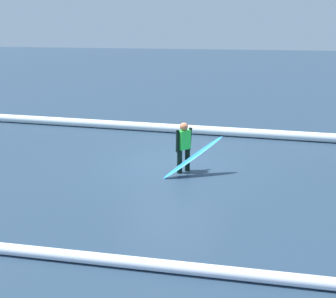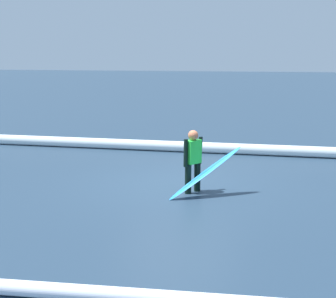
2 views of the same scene
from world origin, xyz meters
name	(u,v)px [view 1 (image 1 of 2)]	position (x,y,z in m)	size (l,w,h in m)	color
ground_plane	(172,164)	(0.00, 0.00, 0.00)	(142.53, 142.53, 0.00)	#25394E
surfer	(184,145)	(-0.48, 0.61, 0.77)	(0.36, 0.53, 1.37)	black
surfboard	(193,157)	(-0.79, 0.84, 0.50)	(1.53, 1.13, 1.04)	#268CE5
wave_crest_foreground	(167,128)	(1.14, -3.75, 0.16)	(0.32, 0.32, 15.09)	white
wave_crest_midground	(56,254)	(0.58, 5.63, 0.10)	(0.20, 0.20, 14.68)	white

